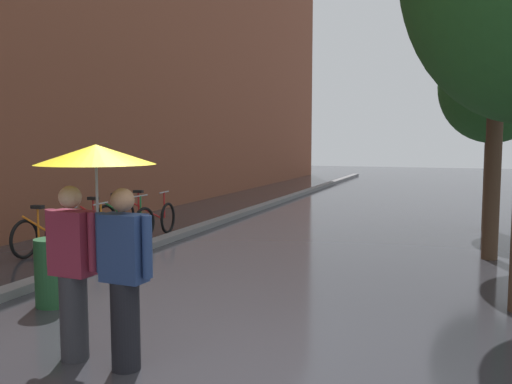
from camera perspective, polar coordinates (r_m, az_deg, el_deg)
ground_plane at (r=5.22m, az=-8.01°, el=-17.82°), size 80.00×80.00×0.00m
building_facade at (r=19.26m, az=-21.01°, el=17.75°), size 8.00×36.00×12.56m
kerb_strip at (r=15.37m, az=-0.77°, el=-2.03°), size 0.30×36.00×0.12m
street_tree_1 at (r=10.29m, az=24.62°, el=16.92°), size 2.53×2.53×5.79m
street_tree_2 at (r=13.33m, az=24.15°, el=10.28°), size 2.42×2.42×4.62m
parked_bicycle_0 at (r=9.89m, az=-21.35°, el=-4.73°), size 1.10×0.73×0.96m
parked_bicycle_1 at (r=10.41m, az=-18.23°, el=-4.14°), size 1.13×0.78×0.96m
parked_bicycle_2 at (r=10.99m, az=-16.19°, el=-3.58°), size 1.13×0.77×0.96m
parked_bicycle_3 at (r=11.64m, az=-13.91°, el=-3.03°), size 1.13×0.78×0.96m
parked_bicycle_4 at (r=12.28m, az=-11.61°, el=-2.54°), size 1.14×0.80×0.96m
couple_under_umbrella at (r=5.04m, az=-16.67°, el=-3.02°), size 1.18×1.07×2.03m
litter_bin at (r=7.20m, az=-20.92°, el=-8.03°), size 0.44×0.44×0.85m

